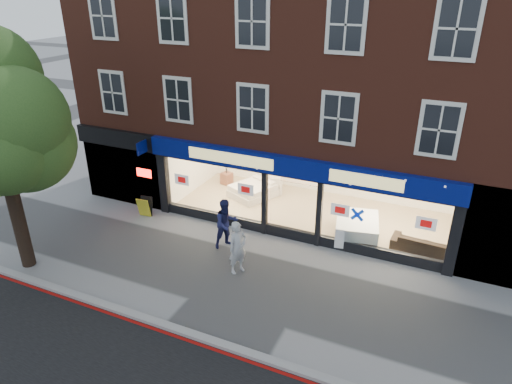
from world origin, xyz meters
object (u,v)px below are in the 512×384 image
Objects in this scene: mattress_stack at (357,228)px; a_board at (145,207)px; display_bed at (255,189)px; sofa at (423,245)px; pedestrian_grey at (238,247)px; pedestrian_blue at (226,223)px.

mattress_stack reaches higher than a_board.
mattress_stack is (4.92, -1.77, 0.07)m from display_bed.
sofa is 10.74m from a_board.
pedestrian_grey is (5.18, -1.96, 0.50)m from a_board.
display_bed is at bearing 46.03° from pedestrian_blue.
a_board is at bearing 12.34° from sofa.
display_bed reaches higher than sofa.
pedestrian_grey reaches higher than display_bed.
display_bed is at bearing -10.57° from sofa.
mattress_stack is at bearing 4.18° from display_bed.
display_bed is at bearing 40.56° from a_board.
sofa is 1.14× the size of pedestrian_blue.
pedestrian_grey is at bearing -103.84° from pedestrian_blue.
pedestrian_blue is at bearing 69.85° from pedestrian_grey.
pedestrian_blue is at bearing -150.12° from mattress_stack.
pedestrian_grey reaches higher than sofa.
display_bed is 5.23m from mattress_stack.
a_board is (-8.28, -1.68, -0.06)m from mattress_stack.
pedestrian_grey is (-3.09, -3.65, 0.44)m from mattress_stack.
sofa is 1.16× the size of pedestrian_grey.
pedestrian_blue is (-1.07, 1.25, 0.01)m from pedestrian_grey.
pedestrian_grey reaches higher than a_board.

